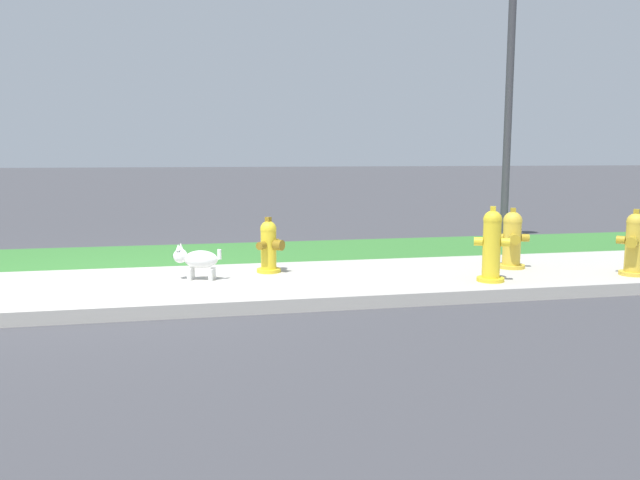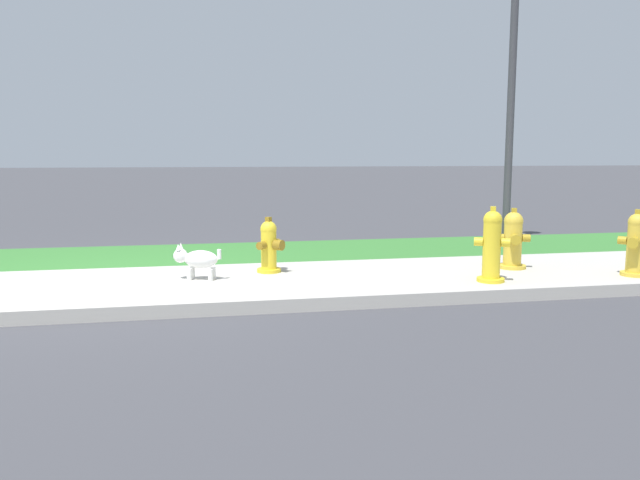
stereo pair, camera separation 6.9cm
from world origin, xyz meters
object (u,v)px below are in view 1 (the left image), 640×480
Objects in this scene: fire_hydrant_across_street at (512,240)px; fire_hydrant_far_end at (634,244)px; small_white_dog at (197,260)px; fire_hydrant_by_grass_verge at (269,247)px; fire_hydrant_at_driveway at (492,246)px; street_lamp at (511,50)px.

fire_hydrant_across_street is 1.30m from fire_hydrant_far_end.
fire_hydrant_by_grass_verge is at bearing -144.17° from small_white_dog.
fire_hydrant_at_driveway reaches higher than small_white_dog.
fire_hydrant_by_grass_verge is 2.85m from fire_hydrant_across_street.
fire_hydrant_across_street reaches higher than fire_hydrant_by_grass_verge.
fire_hydrant_far_end is 3.50m from street_lamp.
fire_hydrant_across_street is 0.97× the size of fire_hydrant_far_end.
fire_hydrant_by_grass_verge is 0.89× the size of fire_hydrant_across_street.
fire_hydrant_at_driveway is at bearing 66.61° from fire_hydrant_across_street.
fire_hydrant_by_grass_verge is at bearing -157.92° from street_lamp.
fire_hydrant_at_driveway is at bearing 109.04° from fire_hydrant_by_grass_verge.
fire_hydrant_far_end is 1.70m from fire_hydrant_at_driveway.
fire_hydrant_at_driveway is (-0.60, -0.67, 0.05)m from fire_hydrant_across_street.
fire_hydrant_across_street is 1.41× the size of small_white_dog.
fire_hydrant_at_driveway reaches higher than fire_hydrant_across_street.
street_lamp is (0.85, 1.80, 2.47)m from fire_hydrant_across_street.
fire_hydrant_at_driveway reaches higher than fire_hydrant_far_end.
fire_hydrant_at_driveway is at bearing -175.83° from small_white_dog.
street_lamp reaches higher than fire_hydrant_across_street.
fire_hydrant_by_grass_verge is 0.86× the size of fire_hydrant_far_end.
fire_hydrant_at_driveway is (2.24, -0.97, 0.09)m from fire_hydrant_by_grass_verge.
small_white_dog is at bearing -167.48° from fire_hydrant_at_driveway.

